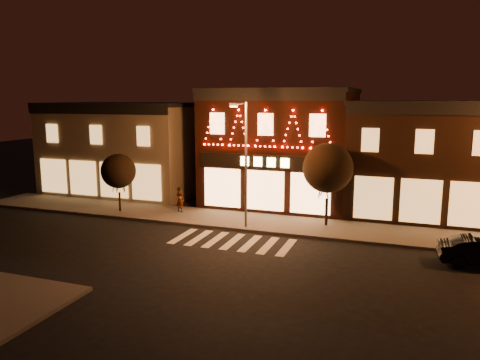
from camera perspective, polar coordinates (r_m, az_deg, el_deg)
The scene contains 9 objects.
ground at distance 21.90m, azimuth -4.69°, elevation -10.48°, with size 120.00×120.00×0.00m, color black.
sidewalk_far at distance 28.46m, azimuth 5.76°, elevation -5.49°, with size 44.00×4.00×0.15m, color #47423D.
building_left at distance 39.33m, azimuth -13.59°, elevation 3.90°, with size 12.20×8.28×7.30m.
building_pulp at distance 33.90m, azimuth 5.09°, elevation 4.05°, with size 10.20×8.34×8.30m.
building_right_a at distance 32.86m, azimuth 21.32°, elevation 2.52°, with size 9.20×8.28×7.50m.
streetlamp_mid at distance 26.71m, azimuth 0.53°, elevation 3.07°, with size 0.51×1.67×7.29m.
tree_left at distance 32.02m, azimuth -14.66°, elevation 1.07°, with size 2.32×2.32×3.87m.
tree_right at distance 27.81m, azimuth 10.71°, elevation 1.45°, with size 2.95×2.95×4.94m.
pedestrian at distance 31.29m, azimuth -7.36°, elevation -2.37°, with size 0.62×0.40×1.69m, color gray.
Camera 1 is at (8.62, -18.63, 7.65)m, focal length 34.85 mm.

